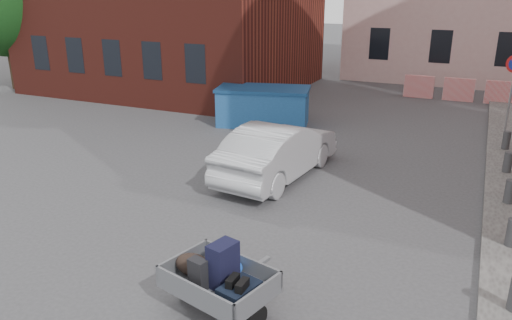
% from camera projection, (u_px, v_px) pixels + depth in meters
% --- Properties ---
extents(ground, '(120.00, 120.00, 0.00)m').
position_uv_depth(ground, '(206.00, 219.00, 10.89)').
color(ground, '#38383A').
rests_on(ground, ground).
extents(bollards, '(0.22, 9.02, 0.55)m').
position_uv_depth(bollards, '(510.00, 191.00, 11.33)').
color(bollards, '#3A3A3D').
rests_on(bollards, sidewalk).
extents(barriers, '(4.70, 0.18, 1.00)m').
position_uv_depth(barriers, '(459.00, 90.00, 21.97)').
color(barriers, red).
rests_on(barriers, ground).
extents(trailer, '(1.82, 1.95, 1.20)m').
position_uv_depth(trailer, '(218.00, 278.00, 7.57)').
color(trailer, black).
rests_on(trailer, ground).
extents(dumpster, '(3.60, 2.45, 1.38)m').
position_uv_depth(dumpster, '(263.00, 106.00, 18.10)').
color(dumpster, '#21599E').
rests_on(dumpster, ground).
extents(silver_car, '(2.01, 4.56, 1.46)m').
position_uv_depth(silver_car, '(278.00, 150.00, 13.09)').
color(silver_car, '#A7AAAF').
rests_on(silver_car, ground).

